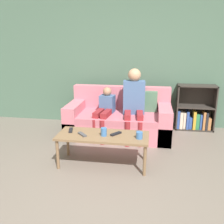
% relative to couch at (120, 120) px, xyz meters
% --- Properties ---
extents(ground_plane, '(22.00, 22.00, 0.00)m').
position_rel_couch_xyz_m(ground_plane, '(0.02, -2.06, -0.28)').
color(ground_plane, '#70665B').
extents(wall_back, '(12.00, 0.06, 2.60)m').
position_rel_couch_xyz_m(wall_back, '(0.02, 0.68, 1.02)').
color(wall_back, '#4C6B56').
rests_on(wall_back, ground_plane).
extents(couch, '(1.79, 0.90, 0.83)m').
position_rel_couch_xyz_m(couch, '(0.00, 0.00, 0.00)').
color(couch, '#D1707F').
rests_on(couch, ground_plane).
extents(bookshelf, '(0.70, 0.28, 0.85)m').
position_rel_couch_xyz_m(bookshelf, '(1.36, 0.52, 0.04)').
color(bookshelf, '#332D28').
rests_on(bookshelf, ground_plane).
extents(coffee_table, '(1.21, 0.49, 0.44)m').
position_rel_couch_xyz_m(coffee_table, '(-0.08, -1.16, 0.12)').
color(coffee_table, brown).
rests_on(coffee_table, ground_plane).
extents(person_adult, '(0.38, 0.65, 1.19)m').
position_rel_couch_xyz_m(person_adult, '(0.25, -0.08, 0.40)').
color(person_adult, maroon).
rests_on(person_adult, ground_plane).
extents(person_child, '(0.32, 0.65, 0.86)m').
position_rel_couch_xyz_m(person_child, '(-0.24, -0.14, 0.21)').
color(person_child, maroon).
rests_on(person_child, ground_plane).
extents(cup_near, '(0.08, 0.08, 0.09)m').
position_rel_couch_xyz_m(cup_near, '(0.41, -1.22, 0.20)').
color(cup_near, '#3D70B2').
rests_on(cup_near, coffee_table).
extents(cup_far, '(0.08, 0.08, 0.11)m').
position_rel_couch_xyz_m(cup_far, '(-0.06, -1.20, 0.21)').
color(cup_far, '#3D70B2').
rests_on(cup_far, coffee_table).
extents(tv_remote_0, '(0.15, 0.16, 0.02)m').
position_rel_couch_xyz_m(tv_remote_0, '(-0.34, -1.22, 0.17)').
color(tv_remote_0, '#47474C').
rests_on(tv_remote_0, coffee_table).
extents(tv_remote_1, '(0.08, 0.18, 0.02)m').
position_rel_couch_xyz_m(tv_remote_1, '(0.39, -1.05, 0.17)').
color(tv_remote_1, '#47474C').
rests_on(tv_remote_1, coffee_table).
extents(tv_remote_2, '(0.14, 0.16, 0.02)m').
position_rel_couch_xyz_m(tv_remote_2, '(0.09, -1.13, 0.17)').
color(tv_remote_2, black).
rests_on(tv_remote_2, coffee_table).
extents(tv_remote_3, '(0.09, 0.18, 0.02)m').
position_rel_couch_xyz_m(tv_remote_3, '(-0.54, -1.09, 0.17)').
color(tv_remote_3, black).
rests_on(tv_remote_3, coffee_table).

